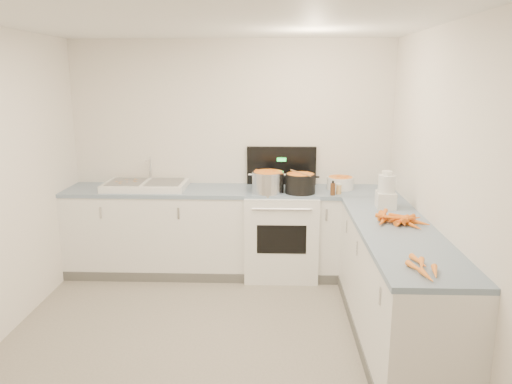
{
  "coord_description": "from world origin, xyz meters",
  "views": [
    {
      "loc": [
        0.46,
        -3.46,
        2.11
      ],
      "look_at": [
        0.3,
        1.1,
        1.05
      ],
      "focal_mm": 35.0,
      "sensor_mm": 36.0,
      "label": 1
    }
  ],
  "objects_px": {
    "stove": "(281,232)",
    "extract_bottle": "(333,189)",
    "steel_pot": "(268,183)",
    "black_pot": "(300,184)",
    "food_processor": "(386,192)",
    "mixing_bowl": "(340,183)",
    "spice_jar": "(339,189)",
    "sink": "(146,185)"
  },
  "relations": [
    {
      "from": "sink",
      "to": "black_pot",
      "type": "xyz_separation_m",
      "value": [
        1.64,
        -0.16,
        0.05
      ]
    },
    {
      "from": "sink",
      "to": "mixing_bowl",
      "type": "relative_size",
      "value": 3.05
    },
    {
      "from": "mixing_bowl",
      "to": "spice_jar",
      "type": "distance_m",
      "value": 0.23
    },
    {
      "from": "steel_pot",
      "to": "extract_bottle",
      "type": "relative_size",
      "value": 2.63
    },
    {
      "from": "steel_pot",
      "to": "food_processor",
      "type": "distance_m",
      "value": 1.22
    },
    {
      "from": "stove",
      "to": "steel_pot",
      "type": "distance_m",
      "value": 0.6
    },
    {
      "from": "extract_bottle",
      "to": "spice_jar",
      "type": "height_order",
      "value": "extract_bottle"
    },
    {
      "from": "steel_pot",
      "to": "extract_bottle",
      "type": "distance_m",
      "value": 0.66
    },
    {
      "from": "sink",
      "to": "black_pot",
      "type": "distance_m",
      "value": 1.65
    },
    {
      "from": "spice_jar",
      "to": "food_processor",
      "type": "relative_size",
      "value": 0.28
    },
    {
      "from": "black_pot",
      "to": "spice_jar",
      "type": "xyz_separation_m",
      "value": [
        0.39,
        -0.03,
        -0.04
      ]
    },
    {
      "from": "extract_bottle",
      "to": "black_pot",
      "type": "bearing_deg",
      "value": 165.68
    },
    {
      "from": "steel_pot",
      "to": "black_pot",
      "type": "bearing_deg",
      "value": -1.04
    },
    {
      "from": "black_pot",
      "to": "extract_bottle",
      "type": "height_order",
      "value": "black_pot"
    },
    {
      "from": "black_pot",
      "to": "extract_bottle",
      "type": "bearing_deg",
      "value": -14.32
    },
    {
      "from": "black_pot",
      "to": "mixing_bowl",
      "type": "xyz_separation_m",
      "value": [
        0.44,
        0.2,
        -0.02
      ]
    },
    {
      "from": "black_pot",
      "to": "mixing_bowl",
      "type": "relative_size",
      "value": 1.09
    },
    {
      "from": "food_processor",
      "to": "black_pot",
      "type": "bearing_deg",
      "value": 142.82
    },
    {
      "from": "stove",
      "to": "mixing_bowl",
      "type": "distance_m",
      "value": 0.82
    },
    {
      "from": "steel_pot",
      "to": "food_processor",
      "type": "height_order",
      "value": "food_processor"
    },
    {
      "from": "sink",
      "to": "spice_jar",
      "type": "relative_size",
      "value": 9.11
    },
    {
      "from": "spice_jar",
      "to": "stove",
      "type": "bearing_deg",
      "value": 164.03
    },
    {
      "from": "stove",
      "to": "sink",
      "type": "height_order",
      "value": "stove"
    },
    {
      "from": "stove",
      "to": "black_pot",
      "type": "relative_size",
      "value": 4.43
    },
    {
      "from": "mixing_bowl",
      "to": "steel_pot",
      "type": "bearing_deg",
      "value": -165.5
    },
    {
      "from": "stove",
      "to": "spice_jar",
      "type": "bearing_deg",
      "value": -15.97
    },
    {
      "from": "sink",
      "to": "spice_jar",
      "type": "height_order",
      "value": "sink"
    },
    {
      "from": "sink",
      "to": "mixing_bowl",
      "type": "distance_m",
      "value": 2.07
    },
    {
      "from": "black_pot",
      "to": "mixing_bowl",
      "type": "distance_m",
      "value": 0.48
    },
    {
      "from": "mixing_bowl",
      "to": "extract_bottle",
      "type": "bearing_deg",
      "value": -111.2
    },
    {
      "from": "stove",
      "to": "black_pot",
      "type": "height_order",
      "value": "stove"
    },
    {
      "from": "stove",
      "to": "food_processor",
      "type": "distance_m",
      "value": 1.32
    },
    {
      "from": "stove",
      "to": "food_processor",
      "type": "xyz_separation_m",
      "value": [
        0.94,
        -0.71,
        0.61
      ]
    },
    {
      "from": "stove",
      "to": "extract_bottle",
      "type": "bearing_deg",
      "value": -23.51
    },
    {
      "from": "mixing_bowl",
      "to": "food_processor",
      "type": "xyz_separation_m",
      "value": [
        0.31,
        -0.77,
        0.08
      ]
    },
    {
      "from": "sink",
      "to": "food_processor",
      "type": "relative_size",
      "value": 2.51
    },
    {
      "from": "steel_pot",
      "to": "sink",
      "type": "bearing_deg",
      "value": 173.48
    },
    {
      "from": "stove",
      "to": "steel_pot",
      "type": "bearing_deg",
      "value": -136.73
    },
    {
      "from": "food_processor",
      "to": "stove",
      "type": "bearing_deg",
      "value": 142.91
    },
    {
      "from": "spice_jar",
      "to": "food_processor",
      "type": "height_order",
      "value": "food_processor"
    },
    {
      "from": "stove",
      "to": "extract_bottle",
      "type": "relative_size",
      "value": 10.98
    },
    {
      "from": "sink",
      "to": "spice_jar",
      "type": "bearing_deg",
      "value": -5.11
    }
  ]
}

